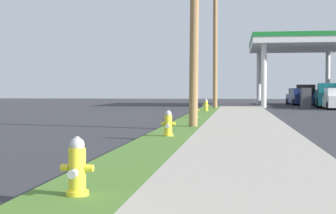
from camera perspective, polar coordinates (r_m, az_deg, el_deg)
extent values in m
cylinder|color=yellow|center=(6.64, -10.10, -9.42)|extent=(0.29, 0.29, 0.06)
cylinder|color=yellow|center=(6.59, -10.11, -7.12)|extent=(0.22, 0.22, 0.60)
sphere|color=#B2B2B7|center=(6.55, -10.13, -4.18)|extent=(0.19, 0.19, 0.19)
cylinder|color=#B2B2B7|center=(6.54, -10.13, -3.48)|extent=(0.06, 0.06, 0.05)
cylinder|color=yellow|center=(6.64, -11.44, -6.65)|extent=(0.10, 0.09, 0.09)
cylinder|color=yellow|center=(6.54, -8.77, -6.76)|extent=(0.10, 0.09, 0.09)
cylinder|color=#B2B2B7|center=(6.43, -10.58, -7.36)|extent=(0.11, 0.12, 0.11)
cylinder|color=yellow|center=(14.72, 0.02, -3.14)|extent=(0.29, 0.29, 0.06)
cylinder|color=yellow|center=(14.70, 0.02, -2.09)|extent=(0.22, 0.22, 0.60)
sphere|color=#B2B2B7|center=(14.68, 0.02, -0.77)|extent=(0.19, 0.19, 0.19)
cylinder|color=#B2B2B7|center=(14.68, 0.02, -0.45)|extent=(0.06, 0.06, 0.05)
cylinder|color=yellow|center=(14.72, -0.59, -1.90)|extent=(0.10, 0.09, 0.09)
cylinder|color=yellow|center=(14.68, 0.64, -1.91)|extent=(0.10, 0.09, 0.09)
cylinder|color=#B2B2B7|center=(14.53, -0.07, -2.14)|extent=(0.11, 0.12, 0.11)
cylinder|color=yellow|center=(24.48, 3.03, -1.11)|extent=(0.29, 0.29, 0.06)
cylinder|color=yellow|center=(24.46, 3.03, -0.48)|extent=(0.22, 0.22, 0.60)
sphere|color=#B2B2B7|center=(24.45, 3.03, 0.32)|extent=(0.19, 0.19, 0.19)
cylinder|color=#B2B2B7|center=(24.45, 3.03, 0.50)|extent=(0.06, 0.06, 0.05)
cylinder|color=yellow|center=(24.48, 2.66, -0.36)|extent=(0.10, 0.09, 0.09)
cylinder|color=yellow|center=(24.45, 3.40, -0.37)|extent=(0.10, 0.09, 0.09)
cylinder|color=#B2B2B7|center=(24.30, 3.00, -0.50)|extent=(0.11, 0.12, 0.11)
cylinder|color=yellow|center=(32.24, 4.26, -0.38)|extent=(0.29, 0.29, 0.06)
cylinder|color=yellow|center=(32.23, 4.27, 0.10)|extent=(0.22, 0.22, 0.60)
sphere|color=#B2B2B7|center=(32.22, 4.27, 0.71)|extent=(0.19, 0.19, 0.19)
cylinder|color=#B2B2B7|center=(32.22, 4.27, 0.85)|extent=(0.06, 0.06, 0.05)
cylinder|color=yellow|center=(32.24, 3.98, 0.19)|extent=(0.10, 0.09, 0.09)
cylinder|color=yellow|center=(32.22, 4.55, 0.19)|extent=(0.10, 0.09, 0.09)
cylinder|color=#B2B2B7|center=(32.06, 4.25, 0.09)|extent=(0.11, 0.12, 0.11)
cylinder|color=#937047|center=(18.75, 2.97, 10.30)|extent=(0.46, 0.40, 8.12)
cylinder|color=#937047|center=(37.25, 5.30, 7.73)|extent=(0.46, 0.47, 10.19)
cylinder|color=silver|center=(41.47, 10.65, 3.44)|extent=(0.44, 0.44, 5.11)
cylinder|color=silver|center=(51.14, 10.10, 3.15)|extent=(0.44, 0.44, 5.11)
cylinder|color=silver|center=(51.83, 17.41, 3.08)|extent=(0.44, 0.44, 5.11)
cube|color=white|center=(46.72, 14.43, 6.68)|extent=(8.38, 11.49, 0.50)
cube|color=#1E8433|center=(46.75, 14.44, 7.21)|extent=(8.48, 11.59, 0.36)
cube|color=#47474C|center=(41.75, 15.15, 0.98)|extent=(0.70, 1.10, 1.60)
cube|color=#47474C|center=(51.37, 13.76, 1.16)|extent=(0.70, 1.10, 1.60)
cube|color=navy|center=(50.09, 14.49, 0.90)|extent=(2.17, 4.63, 0.85)
cube|color=navy|center=(49.87, 14.55, 1.70)|extent=(1.76, 2.14, 0.56)
cylinder|color=black|center=(51.61, 13.19, 0.62)|extent=(0.27, 0.62, 0.60)
cylinder|color=black|center=(51.94, 15.05, 0.61)|extent=(0.27, 0.62, 0.60)
cylinder|color=black|center=(48.27, 13.88, 0.52)|extent=(0.27, 0.62, 0.60)
cylinder|color=black|center=(48.62, 15.87, 0.51)|extent=(0.27, 0.62, 0.60)
cylinder|color=black|center=(41.49, 16.75, 0.27)|extent=(0.23, 0.60, 0.60)
cylinder|color=black|center=(38.12, 17.44, 0.12)|extent=(0.23, 0.60, 0.60)
cube|color=black|center=(53.22, 15.14, 1.08)|extent=(2.48, 5.56, 1.00)
cube|color=black|center=(54.19, 15.11, 2.02)|extent=(2.02, 2.21, 0.76)
cube|color=black|center=(52.03, 15.20, 1.74)|extent=(2.14, 3.07, 0.24)
cylinder|color=black|center=(55.35, 14.08, 0.78)|extent=(0.29, 0.78, 0.76)
cylinder|color=black|center=(55.42, 16.04, 0.76)|extent=(0.29, 0.78, 0.76)
cylinder|color=black|center=(51.05, 14.17, 0.68)|extent=(0.29, 0.78, 0.76)
cylinder|color=black|center=(51.13, 16.30, 0.67)|extent=(0.29, 0.78, 0.76)
cube|color=#197075|center=(43.36, 17.54, 0.87)|extent=(2.50, 5.56, 1.00)
cube|color=#197075|center=(42.39, 17.65, 2.04)|extent=(2.02, 2.22, 0.76)
cube|color=#197075|center=(44.54, 17.43, 1.70)|extent=(2.15, 3.08, 0.24)
cylinder|color=black|center=(41.16, 16.44, 0.37)|extent=(0.29, 0.78, 0.76)
cylinder|color=black|center=(45.46, 16.13, 0.52)|extent=(0.29, 0.78, 0.76)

